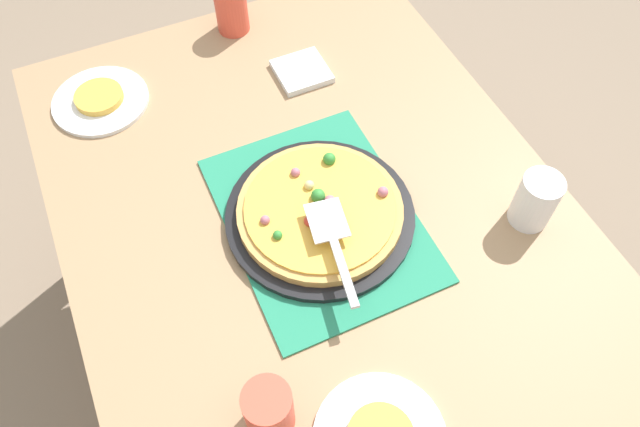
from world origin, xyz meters
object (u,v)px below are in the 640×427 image
Objects in this scene: plate_near_left at (101,101)px; served_slice_left at (99,97)px; cup_far at (536,201)px; pizza at (320,209)px; cup_near at (231,9)px; pizza_server at (334,241)px; napkin_stack at (302,71)px; pizza_pan at (320,215)px; cup_corner at (269,410)px.

served_slice_left reaches higher than plate_near_left.
pizza is at bearing 65.89° from cup_far.
pizza_server is at bearing 175.39° from cup_near.
served_slice_left is 0.68m from pizza_server.
plate_near_left is 2.00× the size of served_slice_left.
pizza is 2.75× the size of napkin_stack.
cup_far is 0.51× the size of pizza_server.
pizza is 3.00× the size of served_slice_left.
served_slice_left is 0.92× the size of cup_far.
cup_near is 0.86m from cup_far.
pizza_server is 1.95× the size of napkin_stack.
napkin_stack is (-0.11, -0.46, 0.00)m from plate_near_left.
napkin_stack is at bearing -157.70° from cup_near.
cup_far is (-0.17, -0.38, 0.03)m from pizza.
pizza_pan is 3.17× the size of cup_near.
cup_corner reaches higher than plate_near_left.
pizza_pan is at bearing 66.00° from cup_far.
pizza_server is at bearing -43.75° from cup_corner.
pizza_server is (-0.72, 0.06, 0.01)m from cup_near.
served_slice_left is at bearing 27.44° from pizza_server.
pizza is 0.60m from plate_near_left.
plate_near_left is at bearing 107.34° from cup_near.
pizza is 1.50× the size of plate_near_left.
cup_corner is at bearing 144.06° from pizza.
plate_near_left is (0.50, 0.33, -0.03)m from pizza.
pizza reaches higher than pizza_pan.
plate_near_left is 0.68m from pizza_server.
cup_near is at bearing -16.47° from cup_corner.
cup_far is at bearing -114.11° from pizza.
cup_far is at bearing -75.68° from cup_corner.
cup_far is (-0.17, -0.38, 0.05)m from pizza_pan.
plate_near_left is at bearing 6.11° from cup_corner.
cup_far is 1.00× the size of napkin_stack.
pizza_pan is 1.73× the size of plate_near_left.
served_slice_left is 0.39m from cup_near.
cup_near is at bearing -72.66° from plate_near_left.
pizza reaches higher than served_slice_left.
napkin_stack is at bearing -16.81° from pizza_server.
pizza_server is at bearing 79.49° from cup_far.
served_slice_left is at bearing 33.04° from pizza_pan.
cup_far is at bearing -133.50° from plate_near_left.
cup_far is at bearing -156.64° from cup_near.
napkin_stack is at bearing -18.51° from pizza.
pizza is 0.42m from napkin_stack.
pizza is 1.41× the size of pizza_server.
pizza_server is at bearing -152.56° from plate_near_left.
pizza_pan is at bearing 161.48° from napkin_stack.
pizza is 0.60m from served_slice_left.
pizza is 0.42m from cup_far.
napkin_stack is at bearing -18.52° from pizza_pan.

